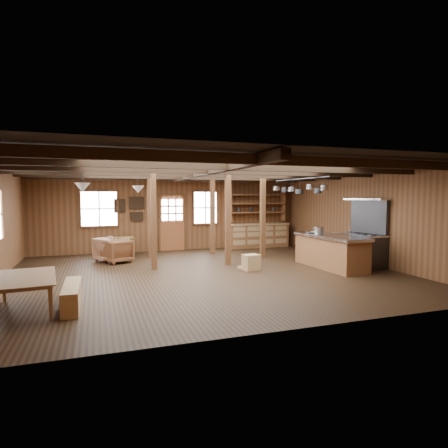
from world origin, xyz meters
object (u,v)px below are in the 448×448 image
Objects in this scene: armchair_a at (117,251)px; armchair_b at (123,246)px; kitchen_island at (330,251)px; dining_table at (28,294)px; commercial_range at (361,244)px; armchair_c at (111,249)px.

armchair_b is (0.26, 1.41, -0.01)m from armchair_a.
kitchen_island reaches higher than dining_table.
armchair_a is at bearing -27.44° from dining_table.
armchair_a is (1.78, 4.52, 0.04)m from dining_table.
armchair_b is (2.03, 5.93, 0.03)m from dining_table.
dining_table is at bearing -169.39° from kitchen_island.
kitchen_island is 1.28× the size of commercial_range.
commercial_range is 7.78m from armchair_b.
armchair_c reaches higher than armchair_a.
kitchen_island reaches higher than armchair_b.
armchair_a is 1.03× the size of armchair_b.
kitchen_island is 3.04× the size of armchair_c.
armchair_c reaches higher than dining_table.
armchair_c is (-0.41, -1.10, 0.04)m from armchair_b.
armchair_c is (-6.93, 3.14, -0.26)m from commercial_range.
armchair_c is at bearing 66.88° from armchair_b.
commercial_range is at bearing -84.79° from dining_table.
dining_table is (-7.50, -1.70, -0.17)m from kitchen_island.
kitchen_island reaches higher than armchair_c.
kitchen_island is 3.26× the size of armchair_a.
dining_table is 6.27m from armchair_b.
commercial_range is at bearing 144.49° from armchair_b.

